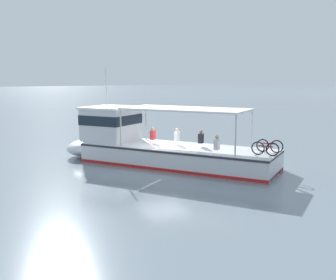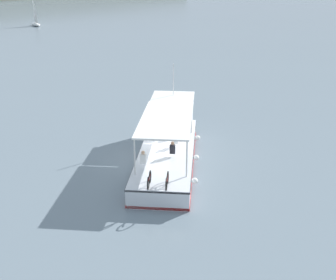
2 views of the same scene
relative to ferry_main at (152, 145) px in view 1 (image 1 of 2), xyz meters
name	(u,v)px [view 1 (image 1 of 2)]	position (x,y,z in m)	size (l,w,h in m)	color
ground_plane	(164,167)	(-1.16, -0.12, -1.02)	(400.00, 400.00, 0.00)	slate
ferry_main	(152,145)	(0.00, 0.00, 0.00)	(12.28, 9.64, 5.32)	silver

